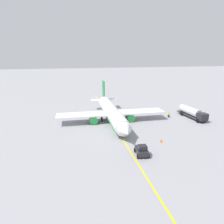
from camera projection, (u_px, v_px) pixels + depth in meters
name	position (u px, v px, depth m)	size (l,w,h in m)	color
ground_plane	(112.00, 122.00, 58.53)	(400.00, 400.00, 0.00)	#939399
airplane	(112.00, 113.00, 58.26)	(33.67, 30.32, 9.68)	white
fuel_tanker	(192.00, 112.00, 61.87)	(11.40, 3.77, 3.15)	#2D2D33
pushback_tug	(142.00, 150.00, 39.71)	(3.77, 2.61, 2.20)	#232328
refueling_worker	(169.00, 115.00, 62.67)	(0.60, 0.50, 1.71)	navy
safety_cone_nose	(161.00, 141.00, 45.65)	(0.64, 0.64, 0.71)	#F2590F
taxi_line_marking	(112.00, 122.00, 58.53)	(76.97, 0.30, 0.01)	yellow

